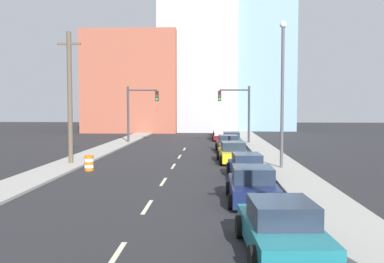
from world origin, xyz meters
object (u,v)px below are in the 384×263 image
object	(u,v)px
utility_pole_left_mid	(70,97)
box_truck_maroon	(223,132)
sedan_teal	(282,229)
sedan_yellow	(233,153)
traffic_signal_left	(137,107)
pickup_truck_white	(222,130)
traffic_barrel	(89,163)
sedan_green	(231,139)
sedan_navy	(253,186)
sedan_brown	(228,144)
sedan_blue	(247,167)
street_lamp	(282,85)
traffic_signal_right	(240,107)

from	to	relation	value
utility_pole_left_mid	box_truck_maroon	size ratio (longest dim) A/B	1.56
sedan_teal	sedan_yellow	bearing A→B (deg)	87.99
box_truck_maroon	sedan_yellow	bearing A→B (deg)	-88.03
traffic_signal_left	pickup_truck_white	world-z (taller)	traffic_signal_left
traffic_barrel	traffic_signal_left	bearing A→B (deg)	91.38
traffic_signal_left	box_truck_maroon	distance (m)	10.77
utility_pole_left_mid	pickup_truck_white	world-z (taller)	utility_pole_left_mid
traffic_signal_left	utility_pole_left_mid	distance (m)	16.95
sedan_green	box_truck_maroon	world-z (taller)	box_truck_maroon
sedan_navy	sedan_brown	distance (m)	19.25
utility_pole_left_mid	traffic_barrel	bearing A→B (deg)	-52.34
traffic_barrel	sedan_green	size ratio (longest dim) A/B	0.20
traffic_barrel	sedan_blue	distance (m)	9.80
traffic_barrel	sedan_blue	xyz separation A→B (m)	(9.57, -2.11, 0.15)
sedan_green	pickup_truck_white	xyz separation A→B (m)	(-0.65, 13.50, 0.19)
street_lamp	sedan_brown	xyz separation A→B (m)	(-2.98, 10.03, -4.64)
utility_pole_left_mid	sedan_navy	xyz separation A→B (m)	(11.34, -10.74, -3.94)
traffic_signal_right	sedan_blue	size ratio (longest dim) A/B	1.30
traffic_signal_right	pickup_truck_white	xyz separation A→B (m)	(-1.68, 11.19, -3.04)
sedan_brown	sedan_yellow	bearing A→B (deg)	-92.06
traffic_signal_left	street_lamp	size ratio (longest dim) A/B	0.66
sedan_yellow	pickup_truck_white	distance (m)	26.35
sedan_navy	traffic_signal_left	bearing A→B (deg)	109.65
sedan_brown	pickup_truck_white	bearing A→B (deg)	87.67
sedan_brown	box_truck_maroon	distance (m)	12.82
traffic_signal_left	sedan_brown	bearing A→B (deg)	-41.38
utility_pole_left_mid	sedan_yellow	bearing A→B (deg)	8.75
traffic_signal_left	sedan_brown	distance (m)	13.04
traffic_signal_right	sedan_blue	world-z (taller)	traffic_signal_right
traffic_signal_right	box_truck_maroon	distance (m)	5.63
traffic_signal_left	sedan_brown	xyz separation A→B (m)	(9.49, -8.36, -3.20)
traffic_barrel	pickup_truck_white	bearing A→B (deg)	73.84
traffic_signal_right	street_lamp	xyz separation A→B (m)	(1.43, -18.39, 1.44)
traffic_barrel	box_truck_maroon	bearing A→B (deg)	69.66
sedan_navy	sedan_brown	world-z (taller)	sedan_navy
sedan_yellow	sedan_blue	bearing A→B (deg)	-88.78
sedan_brown	traffic_barrel	bearing A→B (deg)	-131.76
traffic_signal_left	pickup_truck_white	distance (m)	14.90
traffic_signal_right	sedan_blue	distance (m)	21.86
utility_pole_left_mid	sedan_brown	size ratio (longest dim) A/B	1.88
sedan_blue	sedan_brown	distance (m)	13.24
box_truck_maroon	traffic_signal_right	bearing A→B (deg)	-67.83
traffic_signal_left	traffic_signal_right	xyz separation A→B (m)	(11.04, 0.00, 0.00)
sedan_teal	sedan_green	distance (m)	31.55
sedan_yellow	sedan_brown	size ratio (longest dim) A/B	0.97
traffic_barrel	street_lamp	xyz separation A→B (m)	(12.00, 1.09, 4.84)
box_truck_maroon	pickup_truck_white	distance (m)	6.73
sedan_yellow	sedan_brown	world-z (taller)	sedan_yellow
traffic_barrel	street_lamp	size ratio (longest dim) A/B	0.10
sedan_blue	sedan_yellow	world-z (taller)	sedan_yellow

